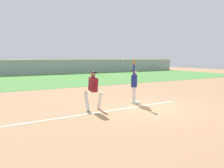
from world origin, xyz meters
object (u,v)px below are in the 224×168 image
(first_base, at_px, (135,102))
(baseball, at_px, (122,58))
(fielder, at_px, (134,82))
(runner, at_px, (93,88))
(parked_car_black, at_px, (60,68))
(parked_car_tan, at_px, (23,69))

(first_base, relative_size, baseball, 5.14)
(fielder, relative_size, baseball, 30.81)
(runner, bearing_deg, first_base, 7.69)
(first_base, distance_m, parked_car_black, 26.09)
(runner, height_order, baseball, baseball)
(baseball, relative_size, parked_car_black, 0.02)
(first_base, distance_m, parked_car_tan, 26.16)
(parked_car_tan, bearing_deg, parked_car_black, -3.37)
(runner, bearing_deg, parked_car_tan, 87.83)
(fielder, bearing_deg, baseball, 23.61)
(fielder, bearing_deg, parked_car_tan, -44.87)
(baseball, bearing_deg, fielder, -17.91)
(first_base, xyz_separation_m, fielder, (-0.10, -0.04, 1.08))
(first_base, xyz_separation_m, parked_car_tan, (-1.75, 26.10, 0.63))
(parked_car_black, bearing_deg, baseball, -105.93)
(first_base, height_order, baseball, baseball)
(fielder, relative_size, parked_car_black, 0.50)
(runner, bearing_deg, parked_car_black, 76.01)
(first_base, bearing_deg, runner, -171.81)
(fielder, xyz_separation_m, baseball, (-0.58, 0.19, 1.16))
(parked_car_black, bearing_deg, parked_car_tan, 170.96)
(first_base, distance_m, fielder, 1.09)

